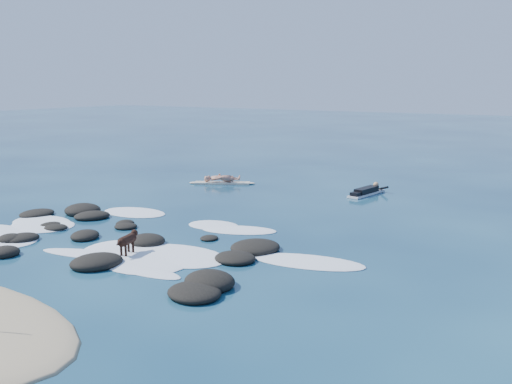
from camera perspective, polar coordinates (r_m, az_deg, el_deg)
The scene contains 6 objects.
ground at distance 19.36m, azimuth -9.12°, elevation -4.20°, with size 160.00×160.00×0.00m, color #0A2642.
reef_rocks at distance 18.57m, azimuth -14.06°, elevation -4.75°, with size 11.69×6.39×0.51m.
breaking_foam at distance 18.94m, azimuth -13.78°, elevation -4.69°, with size 13.79×7.00×0.12m.
standing_surfer_rig at distance 28.44m, azimuth -3.42°, elevation 2.29°, with size 3.06×1.84×1.89m.
paddling_surfer_rig at distance 26.21m, azimuth 11.02°, elevation 0.07°, with size 1.23×2.73×0.47m.
dog at distance 17.12m, azimuth -12.69°, elevation -4.67°, with size 0.44×1.14×0.73m.
Camera 1 is at (12.17, -14.20, 5.01)m, focal length 40.00 mm.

